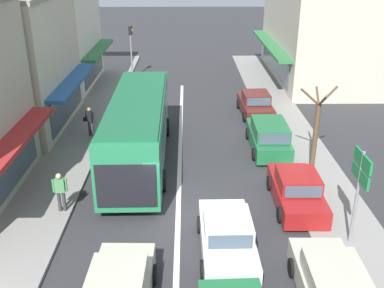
# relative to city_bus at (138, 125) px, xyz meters

# --- Properties ---
(ground_plane) EXTENTS (140.00, 140.00, 0.00)m
(ground_plane) POSITION_rel_city_bus_xyz_m (1.96, -4.63, -1.88)
(ground_plane) COLOR #2D2D30
(lane_centre_line) EXTENTS (0.20, 28.00, 0.01)m
(lane_centre_line) POSITION_rel_city_bus_xyz_m (1.96, -0.63, -1.88)
(lane_centre_line) COLOR silver
(lane_centre_line) RESTS_ON ground
(sidewalk_left) EXTENTS (5.20, 44.00, 0.14)m
(sidewalk_left) POSITION_rel_city_bus_xyz_m (-4.84, 1.37, -1.81)
(sidewalk_left) COLOR gray
(sidewalk_left) RESTS_ON ground
(kerb_right) EXTENTS (2.80, 44.00, 0.12)m
(kerb_right) POSITION_rel_city_bus_xyz_m (8.16, 1.37, -1.82)
(kerb_right) COLOR gray
(kerb_right) RESTS_ON ground
(shopfront_far_end) EXTENTS (8.03, 8.43, 7.97)m
(shopfront_far_end) POSITION_rel_city_bus_xyz_m (-8.22, 13.64, 2.10)
(shopfront_far_end) COLOR silver
(shopfront_far_end) RESTS_ON ground
(building_right_far) EXTENTS (9.17, 13.48, 8.26)m
(building_right_far) POSITION_rel_city_bus_xyz_m (13.45, 15.55, 2.24)
(building_right_far) COLOR beige
(building_right_far) RESTS_ON ground
(city_bus) EXTENTS (2.85, 10.89, 3.23)m
(city_bus) POSITION_rel_city_bus_xyz_m (0.00, 0.00, 0.00)
(city_bus) COLOR #237A4C
(city_bus) RESTS_ON ground
(sedan_queue_far_back) EXTENTS (1.95, 4.23, 1.47)m
(sedan_queue_far_back) POSITION_rel_city_bus_xyz_m (3.66, -7.36, -1.22)
(sedan_queue_far_back) COLOR silver
(sedan_queue_far_back) RESTS_ON ground
(parked_sedan_kerb_front) EXTENTS (1.94, 4.22, 1.47)m
(parked_sedan_kerb_front) POSITION_rel_city_bus_xyz_m (6.49, -9.86, -1.22)
(parked_sedan_kerb_front) COLOR #B7B29E
(parked_sedan_kerb_front) RESTS_ON ground
(parked_sedan_kerb_second) EXTENTS (1.94, 4.22, 1.47)m
(parked_sedan_kerb_second) POSITION_rel_city_bus_xyz_m (6.73, -4.23, -1.22)
(parked_sedan_kerb_second) COLOR maroon
(parked_sedan_kerb_second) RESTS_ON ground
(parked_wagon_kerb_third) EXTENTS (1.97, 4.51, 1.58)m
(parked_wagon_kerb_third) POSITION_rel_city_bus_xyz_m (6.53, 1.29, -1.14)
(parked_wagon_kerb_third) COLOR #1E6638
(parked_wagon_kerb_third) RESTS_ON ground
(parked_sedan_kerb_rear) EXTENTS (2.02, 4.26, 1.47)m
(parked_sedan_kerb_rear) POSITION_rel_city_bus_xyz_m (6.62, 6.70, -1.22)
(parked_sedan_kerb_rear) COLOR #561E19
(parked_sedan_kerb_rear) RESTS_ON ground
(traffic_light_downstreet) EXTENTS (0.33, 0.24, 4.20)m
(traffic_light_downstreet) POSITION_rel_city_bus_xyz_m (-2.04, 15.47, 0.97)
(traffic_light_downstreet) COLOR gray
(traffic_light_downstreet) RESTS_ON ground
(directional_road_sign) EXTENTS (0.10, 1.40, 3.60)m
(directional_road_sign) POSITION_rel_city_bus_xyz_m (8.04, -6.93, 0.82)
(directional_road_sign) COLOR gray
(directional_road_sign) RESTS_ON ground
(street_tree_right) EXTENTS (1.67, 1.66, 4.08)m
(street_tree_right) POSITION_rel_city_bus_xyz_m (8.24, -0.97, 0.09)
(street_tree_right) COLOR brown
(street_tree_right) RESTS_ON ground
(pedestrian_with_handbag_near) EXTENTS (0.65, 0.41, 1.63)m
(pedestrian_with_handbag_near) POSITION_rel_city_bus_xyz_m (-2.97, 3.00, -0.81)
(pedestrian_with_handbag_near) COLOR #333338
(pedestrian_with_handbag_near) RESTS_ON sidewalk_left
(pedestrian_browsing_midblock) EXTENTS (0.57, 0.26, 1.63)m
(pedestrian_browsing_midblock) POSITION_rel_city_bus_xyz_m (-2.57, -4.78, -0.81)
(pedestrian_browsing_midblock) COLOR #333338
(pedestrian_browsing_midblock) RESTS_ON sidewalk_left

